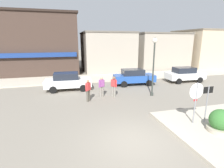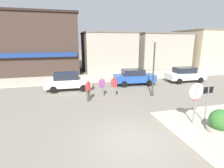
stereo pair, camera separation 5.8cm
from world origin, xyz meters
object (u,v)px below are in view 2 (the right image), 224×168
planter (220,123)px  pedestrian_crossing_near (102,86)px  parked_car_nearest (68,81)px  parked_car_third (185,74)px  lamp_post (154,59)px  one_way_sign (207,100)px  parked_car_second (134,77)px  pedestrian_kerb_side (114,86)px  pedestrian_crossing_far (88,90)px  stop_sign (196,98)px

planter → pedestrian_crossing_near: pedestrian_crossing_near is taller
parked_car_nearest → parked_car_third: (12.10, 0.01, 0.00)m
lamp_post → parked_car_third: bearing=31.8°
one_way_sign → parked_car_second: size_ratio=0.51×
parked_car_third → pedestrian_kerb_side: (-8.70, -3.00, 0.06)m
lamp_post → pedestrian_crossing_far: 5.50m
parked_car_second → pedestrian_crossing_near: 4.96m
parked_car_nearest → parked_car_second: (6.38, 0.24, 0.00)m
stop_sign → pedestrian_crossing_near: stop_sign is taller
parked_car_nearest → pedestrian_crossing_near: 3.75m
one_way_sign → parked_car_nearest: one_way_sign is taller
planter → parked_car_third: 11.18m
stop_sign → pedestrian_crossing_far: size_ratio=1.43×
pedestrian_crossing_far → stop_sign: bearing=-47.7°
parked_car_second → pedestrian_crossing_near: (-3.91, -3.06, 0.06)m
lamp_post → parked_car_third: size_ratio=1.12×
parked_car_nearest → one_way_sign: bearing=-52.4°
stop_sign → parked_car_second: bearing=87.8°
one_way_sign → pedestrian_crossing_near: bearing=125.7°
parked_car_third → lamp_post: bearing=-148.2°
one_way_sign → pedestrian_crossing_near: one_way_sign is taller
stop_sign → lamp_post: size_ratio=0.51×
one_way_sign → parked_car_third: 10.27m
stop_sign → pedestrian_crossing_far: stop_sign is taller
parked_car_nearest → parked_car_second: bearing=2.2°
pedestrian_crossing_far → pedestrian_kerb_side: bearing=14.5°
one_way_sign → lamp_post: (-0.29, 5.21, 1.63)m
lamp_post → parked_car_second: lamp_post is taller
one_way_sign → parked_car_third: (5.38, 8.73, -0.52)m
planter → pedestrian_kerb_side: 7.49m
parked_car_third → pedestrian_crossing_near: 10.03m
parked_car_second → pedestrian_crossing_near: pedestrian_crossing_near is taller
parked_car_nearest → pedestrian_crossing_near: (2.48, -2.81, 0.06)m
parked_car_second → stop_sign: bearing=-92.2°
parked_car_third → parked_car_second: bearing=177.7°
stop_sign → parked_car_third: (6.06, 8.70, -0.71)m
lamp_post → pedestrian_crossing_far: size_ratio=2.82×
one_way_sign → planter: size_ratio=1.71×
planter → pedestrian_crossing_far: 8.17m
stop_sign → lamp_post: 5.39m
parked_car_third → parked_car_nearest: bearing=-179.9°
pedestrian_crossing_near → one_way_sign: bearing=-54.3°
one_way_sign → pedestrian_crossing_far: 7.50m
one_way_sign → pedestrian_crossing_far: size_ratio=1.30×
parked_car_second → pedestrian_crossing_far: size_ratio=2.57×
lamp_post → parked_car_second: (-0.05, 3.76, -2.15)m
one_way_sign → pedestrian_crossing_near: (-4.25, 5.91, -0.46)m
one_way_sign → pedestrian_crossing_near: 7.29m
planter → parked_car_third: bearing=60.7°
planter → parked_car_second: size_ratio=0.30×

